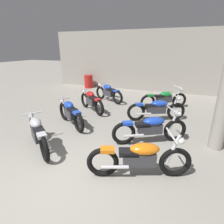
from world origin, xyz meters
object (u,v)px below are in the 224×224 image
(motorcycle_left_row_1, at_px, (70,113))
(oil_drum, at_px, (89,81))
(motorcycle_left_row_3, at_px, (108,92))
(motorcycle_right_row_0, at_px, (140,158))
(motorcycle_right_row_1, at_px, (151,128))
(motorcycle_right_row_3, at_px, (164,99))
(motorcycle_right_row_2, at_px, (157,109))
(motorcycle_left_row_2, at_px, (91,101))
(motorcycle_left_row_0, at_px, (38,133))

(motorcycle_left_row_1, height_order, oil_drum, motorcycle_left_row_1)
(motorcycle_left_row_1, height_order, motorcycle_left_row_3, same)
(motorcycle_right_row_0, relative_size, motorcycle_right_row_1, 1.06)
(motorcycle_left_row_1, relative_size, motorcycle_right_row_3, 0.90)
(motorcycle_right_row_2, distance_m, oil_drum, 6.66)
(oil_drum, bearing_deg, motorcycle_left_row_2, -60.10)
(motorcycle_left_row_1, height_order, motorcycle_right_row_0, motorcycle_right_row_0)
(motorcycle_left_row_3, bearing_deg, motorcycle_right_row_1, -51.86)
(motorcycle_left_row_0, relative_size, motorcycle_right_row_3, 0.88)
(motorcycle_left_row_1, height_order, motorcycle_right_row_3, motorcycle_right_row_3)
(motorcycle_right_row_0, relative_size, motorcycle_right_row_3, 1.09)
(motorcycle_left_row_0, height_order, motorcycle_right_row_2, motorcycle_right_row_2)
(motorcycle_right_row_2, relative_size, oil_drum, 2.37)
(motorcycle_left_row_3, relative_size, motorcycle_right_row_2, 0.90)
(motorcycle_left_row_3, height_order, oil_drum, motorcycle_left_row_3)
(motorcycle_left_row_2, bearing_deg, motorcycle_left_row_0, -87.99)
(motorcycle_right_row_1, height_order, oil_drum, motorcycle_right_row_1)
(motorcycle_right_row_1, height_order, motorcycle_right_row_3, same)
(motorcycle_left_row_2, relative_size, motorcycle_right_row_0, 0.81)
(motorcycle_left_row_1, bearing_deg, motorcycle_left_row_2, 91.03)
(motorcycle_left_row_2, height_order, motorcycle_right_row_0, motorcycle_right_row_0)
(motorcycle_left_row_1, xyz_separation_m, motorcycle_right_row_2, (2.70, 1.56, -0.01))
(motorcycle_left_row_0, xyz_separation_m, oil_drum, (-2.52, 7.43, -0.03))
(oil_drum, bearing_deg, motorcycle_right_row_0, -54.96)
(motorcycle_left_row_0, height_order, motorcycle_left_row_2, same)
(motorcycle_right_row_1, xyz_separation_m, oil_drum, (-5.23, 6.01, -0.03))
(motorcycle_right_row_0, height_order, motorcycle_right_row_2, same)
(motorcycle_left_row_2, xyz_separation_m, oil_drum, (-2.41, 4.19, -0.03))
(motorcycle_left_row_1, height_order, motorcycle_left_row_2, same)
(motorcycle_right_row_2, bearing_deg, motorcycle_left_row_1, -149.97)
(motorcycle_left_row_1, xyz_separation_m, oil_drum, (-2.44, 5.80, -0.03))
(motorcycle_left_row_0, distance_m, motorcycle_left_row_1, 1.63)
(motorcycle_left_row_1, bearing_deg, motorcycle_left_row_0, -87.01)
(motorcycle_left_row_0, distance_m, motorcycle_right_row_0, 2.76)
(motorcycle_right_row_1, bearing_deg, motorcycle_left_row_3, 128.14)
(motorcycle_left_row_1, height_order, motorcycle_right_row_1, motorcycle_right_row_1)
(oil_drum, bearing_deg, motorcycle_left_row_0, -71.23)
(motorcycle_right_row_2, height_order, motorcycle_right_row_3, same)
(motorcycle_right_row_0, bearing_deg, motorcycle_left_row_1, 148.65)
(motorcycle_left_row_3, distance_m, motorcycle_right_row_3, 2.73)
(motorcycle_left_row_3, relative_size, motorcycle_right_row_1, 0.93)
(motorcycle_left_row_0, distance_m, motorcycle_right_row_3, 5.46)
(motorcycle_left_row_1, distance_m, motorcycle_left_row_2, 1.61)
(motorcycle_right_row_3, relative_size, oil_drum, 2.23)
(motorcycle_right_row_1, bearing_deg, motorcycle_left_row_0, -152.34)
(motorcycle_right_row_0, bearing_deg, motorcycle_left_row_0, 177.84)
(motorcycle_right_row_3, bearing_deg, motorcycle_right_row_0, -89.49)
(motorcycle_left_row_0, xyz_separation_m, motorcycle_right_row_3, (2.71, 4.74, -0.01))
(motorcycle_right_row_2, bearing_deg, oil_drum, 140.48)
(motorcycle_left_row_1, xyz_separation_m, motorcycle_left_row_3, (0.07, 3.25, 0.00))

